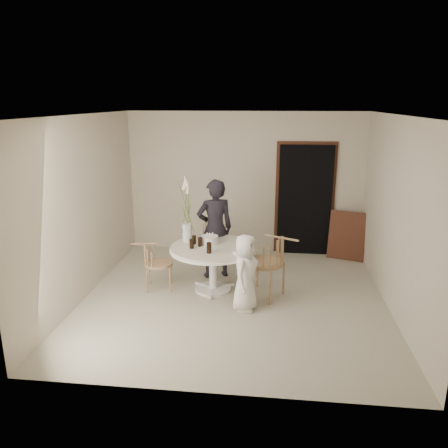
# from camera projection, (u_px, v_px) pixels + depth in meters

# --- Properties ---
(ground) EXTENTS (4.50, 4.50, 0.00)m
(ground) POSITION_uv_depth(u_px,v_px,m) (234.00, 298.00, 6.62)
(ground) COLOR beige
(ground) RESTS_ON ground
(room_shell) EXTENTS (4.50, 4.50, 4.50)m
(room_shell) POSITION_uv_depth(u_px,v_px,m) (234.00, 194.00, 6.18)
(room_shell) COLOR white
(room_shell) RESTS_ON ground
(doorway) EXTENTS (1.00, 0.10, 2.10)m
(doorway) POSITION_uv_depth(u_px,v_px,m) (305.00, 201.00, 8.30)
(doorway) COLOR black
(doorway) RESTS_ON ground
(door_trim) EXTENTS (1.12, 0.03, 2.22)m
(door_trim) POSITION_uv_depth(u_px,v_px,m) (305.00, 197.00, 8.32)
(door_trim) COLOR #552A1D
(door_trim) RESTS_ON ground
(table) EXTENTS (1.33, 1.33, 0.73)m
(table) POSITION_uv_depth(u_px,v_px,m) (213.00, 253.00, 6.73)
(table) COLOR white
(table) RESTS_ON ground
(picture_frame) EXTENTS (0.71, 0.41, 0.90)m
(picture_frame) POSITION_uv_depth(u_px,v_px,m) (347.00, 236.00, 8.15)
(picture_frame) COLOR #552A1D
(picture_frame) RESTS_ON ground
(chair_far) EXTENTS (0.51, 0.54, 0.81)m
(chair_far) POSITION_uv_depth(u_px,v_px,m) (214.00, 233.00, 8.06)
(chair_far) COLOR #A18657
(chair_far) RESTS_ON ground
(chair_right) EXTENTS (0.73, 0.71, 1.00)m
(chair_right) POSITION_uv_depth(u_px,v_px,m) (273.00, 258.00, 6.46)
(chair_right) COLOR #A18657
(chair_right) RESTS_ON ground
(chair_left) EXTENTS (0.50, 0.47, 0.77)m
(chair_left) POSITION_uv_depth(u_px,v_px,m) (152.00, 259.00, 6.83)
(chair_left) COLOR #A18657
(chair_left) RESTS_ON ground
(girl) EXTENTS (0.71, 0.60, 1.67)m
(girl) POSITION_uv_depth(u_px,v_px,m) (215.00, 229.00, 7.24)
(girl) COLOR black
(girl) RESTS_ON ground
(boy) EXTENTS (0.48, 0.62, 1.12)m
(boy) POSITION_uv_depth(u_px,v_px,m) (245.00, 273.00, 6.13)
(boy) COLOR white
(boy) RESTS_ON ground
(birthday_cake) EXTENTS (0.26, 0.26, 0.18)m
(birthday_cake) POSITION_uv_depth(u_px,v_px,m) (210.00, 240.00, 6.81)
(birthday_cake) COLOR silver
(birthday_cake) RESTS_ON table
(cola_tumbler_a) EXTENTS (0.09, 0.09, 0.14)m
(cola_tumbler_a) POSITION_uv_depth(u_px,v_px,m) (192.00, 244.00, 6.59)
(cola_tumbler_a) COLOR black
(cola_tumbler_a) RESTS_ON table
(cola_tumbler_b) EXTENTS (0.09, 0.09, 0.16)m
(cola_tumbler_b) POSITION_uv_depth(u_px,v_px,m) (209.00, 248.00, 6.39)
(cola_tumbler_b) COLOR black
(cola_tumbler_b) RESTS_ON table
(cola_tumbler_c) EXTENTS (0.08, 0.08, 0.14)m
(cola_tumbler_c) POSITION_uv_depth(u_px,v_px,m) (200.00, 242.00, 6.69)
(cola_tumbler_c) COLOR black
(cola_tumbler_c) RESTS_ON table
(cola_tumbler_d) EXTENTS (0.08, 0.08, 0.14)m
(cola_tumbler_d) POSITION_uv_depth(u_px,v_px,m) (194.00, 240.00, 6.79)
(cola_tumbler_d) COLOR black
(cola_tumbler_d) RESTS_ON table
(plate_stack) EXTENTS (0.21, 0.21, 0.05)m
(plate_stack) POSITION_uv_depth(u_px,v_px,m) (239.00, 252.00, 6.37)
(plate_stack) COLOR white
(plate_stack) RESTS_ON table
(flower_vase) EXTENTS (0.15, 0.15, 1.08)m
(flower_vase) POSITION_uv_depth(u_px,v_px,m) (187.00, 218.00, 6.84)
(flower_vase) COLOR silver
(flower_vase) RESTS_ON table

